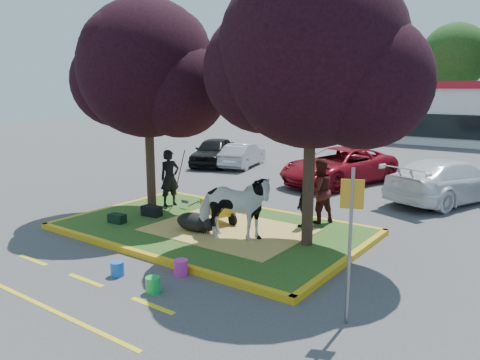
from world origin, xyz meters
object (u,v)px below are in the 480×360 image
Objects in this scene: wheelbarrow at (218,207)px; bucket_green at (153,285)px; car_black at (214,152)px; car_silver at (243,155)px; cow at (233,207)px; bucket_pink at (181,267)px; handler at (170,178)px; sign_post at (351,229)px; calf at (195,222)px; bucket_blue at (117,269)px.

bucket_green is (1.68, -4.18, -0.45)m from wheelbarrow.
car_silver is at bearing -7.12° from car_black.
bucket_green is at bearing -77.68° from car_black.
cow is 1.69m from wheelbarrow.
cow is 2.37m from bucket_pink.
bucket_green is at bearing -80.55° from bucket_pink.
handler is 5.78× the size of bucket_green.
handler is 9.13m from car_black.
bucket_pink is (-3.77, -0.10, -1.53)m from sign_post.
bucket_pink is (-0.16, 0.98, 0.01)m from bucket_green.
wheelbarrow is 5.24× the size of bucket_pink.
handler is 5.66m from bucket_pink.
calf is 3.09m from bucket_blue.
cow reaches higher than wheelbarrow.
cow is 6.53× the size of bucket_blue.
sign_post is 8.50× the size of bucket_green.
bucket_pink is at bearing 105.14° from car_silver.
car_black is at bearing 124.39° from bucket_green.
bucket_green is 0.99m from bucket_pink.
calf is at bearing 124.72° from bucket_pink.
handler reaches higher than cow.
handler reaches higher than calf.
bucket_pink is at bearing 158.52° from sign_post.
bucket_green reaches higher than bucket_blue.
car_black is 1.13× the size of car_silver.
handler is (-3.83, 1.66, 0.06)m from cow.
cow is 0.75× the size of sign_post.
bucket_green is (4.20, -4.84, -0.92)m from handler.
cow is 12.09m from car_silver.
calf is 3.62m from bucket_green.
car_black is (-7.49, 12.61, 0.56)m from bucket_blue.
sign_post is 4.07m from bucket_green.
car_black is (-12.34, 11.67, -0.99)m from sign_post.
bucket_green is at bearing -6.54° from bucket_blue.
wheelbarrow is at bearing -72.61° from car_black.
sign_post is at bearing 1.52° from bucket_pink.
handler is 0.44× the size of car_black.
cow is 6.07× the size of bucket_pink.
cow is 1.16× the size of wheelbarrow.
wheelbarrow is at bearing 82.01° from calf.
cow is 1.10× the size of handler.
bucket_pink is at bearing -62.18° from calf.
calf is 3.61× the size of bucket_green.
bucket_pink is 14.57m from car_black.
bucket_green is at bearing 103.81° from car_silver.
sign_post is 4.07m from bucket_pink.
calf is at bearing 71.45° from cow.
sign_post is 17.01m from car_black.
sign_post is (5.30, -2.11, 1.30)m from calf.
wheelbarrow is at bearing 34.23° from cow.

